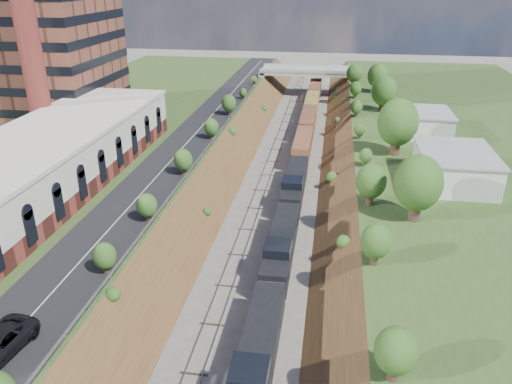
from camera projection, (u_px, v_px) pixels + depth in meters
The scene contains 16 objects.
platform_left at pixel (81, 157), 81.71m from camera, with size 44.00×180.00×5.00m, color #344D20.
platform_right at pixel (506, 181), 72.41m from camera, with size 44.00×180.00×5.00m, color #344D20.
embankment_left at pixel (212, 179), 79.62m from camera, with size 7.07×180.00×7.07m, color brown.
embankment_right at pixel (352, 188), 76.52m from camera, with size 7.07×180.00×7.07m, color brown.
rail_left_track at pixel (264, 182), 78.40m from camera, with size 1.58×180.00×0.18m, color gray.
rail_right_track at pixel (297, 184), 77.66m from camera, with size 1.58×180.00×0.18m, color gray.
road at pixel (183, 148), 78.21m from camera, with size 8.00×180.00×0.10m, color black.
guardrail at pixel (208, 146), 77.25m from camera, with size 0.10×171.00×0.70m.
commercial_building at pixel (25, 174), 58.69m from camera, with size 14.30×62.30×7.00m.
smokestack at pixel (24, 14), 69.43m from camera, with size 3.20×3.20×40.00m, color maroon.
overpass at pixel (306, 77), 132.12m from camera, with size 24.50×8.30×7.40m.
white_building_near at pixel (455, 168), 64.70m from camera, with size 9.00×12.00×4.00m, color silver.
white_building_far at pixel (425, 123), 84.73m from camera, with size 8.00×10.00×3.60m, color silver.
tree_right_large at pixel (418, 184), 53.80m from camera, with size 5.25×5.25×7.61m.
tree_left_crest at pixel (85, 283), 40.73m from camera, with size 2.45×2.45×3.55m.
freight_train at pixel (302, 149), 85.60m from camera, with size 2.81×113.80×4.55m.
Camera 1 is at (7.31, -11.70, 30.29)m, focal length 35.00 mm.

